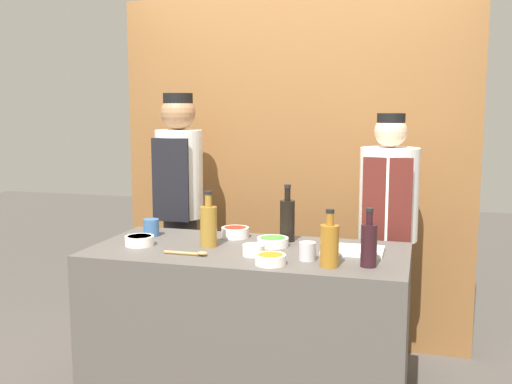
% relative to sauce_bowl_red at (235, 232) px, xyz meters
% --- Properties ---
extents(cabinet_wall, '(2.44, 0.18, 2.40)m').
position_rel_sauce_bowl_red_xyz_m(cabinet_wall, '(0.15, 0.92, 0.25)').
color(cabinet_wall, brown).
rests_on(cabinet_wall, ground_plane).
extents(counter, '(1.65, 0.78, 0.92)m').
position_rel_sauce_bowl_red_xyz_m(counter, '(0.15, -0.25, -0.49)').
color(counter, '#514C47').
rests_on(counter, ground_plane).
extents(sauce_bowl_red, '(0.16, 0.16, 0.06)m').
position_rel_sauce_bowl_red_xyz_m(sauce_bowl_red, '(0.00, 0.00, 0.00)').
color(sauce_bowl_red, white).
rests_on(sauce_bowl_red, counter).
extents(sauce_bowl_orange, '(0.15, 0.15, 0.05)m').
position_rel_sauce_bowl_red_xyz_m(sauce_bowl_orange, '(0.34, -0.52, -0.01)').
color(sauce_bowl_orange, white).
rests_on(sauce_bowl_orange, counter).
extents(sauce_bowl_green, '(0.17, 0.17, 0.05)m').
position_rel_sauce_bowl_red_xyz_m(sauce_bowl_green, '(0.26, -0.15, -0.01)').
color(sauce_bowl_green, white).
rests_on(sauce_bowl_green, counter).
extents(sauce_bowl_white, '(0.16, 0.16, 0.05)m').
position_rel_sauce_bowl_red_xyz_m(sauce_bowl_white, '(-0.43, -0.33, -0.00)').
color(sauce_bowl_white, white).
rests_on(sauce_bowl_white, counter).
extents(sauce_bowl_purple, '(0.11, 0.11, 0.06)m').
position_rel_sauce_bowl_red_xyz_m(sauce_bowl_purple, '(0.22, -0.37, -0.00)').
color(sauce_bowl_purple, white).
rests_on(sauce_bowl_purple, counter).
extents(cutting_board, '(0.31, 0.22, 0.02)m').
position_rel_sauce_bowl_red_xyz_m(cutting_board, '(0.69, -0.17, -0.02)').
color(cutting_board, white).
rests_on(cutting_board, counter).
extents(bottle_vinegar, '(0.09, 0.09, 0.30)m').
position_rel_sauce_bowl_red_xyz_m(bottle_vinegar, '(-0.07, -0.25, 0.08)').
color(bottle_vinegar, olive).
rests_on(bottle_vinegar, counter).
extents(bottle_wine, '(0.08, 0.08, 0.28)m').
position_rel_sauce_bowl_red_xyz_m(bottle_wine, '(0.79, -0.43, 0.08)').
color(bottle_wine, black).
rests_on(bottle_wine, counter).
extents(bottle_soy, '(0.08, 0.08, 0.32)m').
position_rel_sauce_bowl_red_xyz_m(bottle_soy, '(0.31, -0.01, 0.09)').
color(bottle_soy, black).
rests_on(bottle_soy, counter).
extents(bottle_amber, '(0.09, 0.09, 0.27)m').
position_rel_sauce_bowl_red_xyz_m(bottle_amber, '(0.61, -0.48, 0.07)').
color(bottle_amber, '#9E661E').
rests_on(bottle_amber, counter).
extents(cup_blue, '(0.09, 0.09, 0.10)m').
position_rel_sauce_bowl_red_xyz_m(cup_blue, '(-0.48, -0.09, 0.02)').
color(cup_blue, '#386093').
rests_on(cup_blue, counter).
extents(cup_steel, '(0.08, 0.08, 0.09)m').
position_rel_sauce_bowl_red_xyz_m(cup_steel, '(0.49, -0.39, 0.01)').
color(cup_steel, '#B7B7BC').
rests_on(cup_steel, counter).
extents(wooden_spoon, '(0.23, 0.04, 0.02)m').
position_rel_sauce_bowl_red_xyz_m(wooden_spoon, '(-0.09, -0.45, -0.02)').
color(wooden_spoon, '#B2844C').
rests_on(wooden_spoon, counter).
extents(chef_left, '(0.31, 0.31, 1.74)m').
position_rel_sauce_bowl_red_xyz_m(chef_left, '(-0.52, 0.44, 0.02)').
color(chef_left, '#28282D').
rests_on(chef_left, ground_plane).
extents(chef_right, '(0.35, 0.35, 1.62)m').
position_rel_sauce_bowl_red_xyz_m(chef_right, '(0.82, 0.44, -0.08)').
color(chef_right, '#28282D').
rests_on(chef_right, ground_plane).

